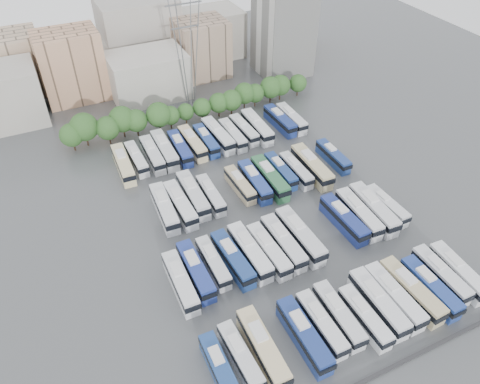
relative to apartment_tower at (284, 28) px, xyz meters
name	(u,v)px	position (x,y,z in m)	size (l,w,h in m)	color
ground	(275,225)	(-34.00, -58.00, -13.00)	(220.00, 220.00, 0.00)	#424447
parapet	(387,370)	(-34.00, -91.00, -12.75)	(56.00, 0.50, 0.50)	#2D2D30
tree_line	(183,109)	(-36.71, -15.82, -8.72)	(65.30, 7.73, 8.35)	black
city_buildings	(130,53)	(-41.46, 13.86, -5.13)	(102.00, 35.00, 20.00)	#9E998E
apartment_tower	(284,28)	(0.00, 0.00, 0.00)	(14.00, 14.00, 26.00)	silver
electricity_pylon	(186,37)	(-32.00, -8.00, 5.66)	(9.00, 6.91, 33.83)	slate
bus_r0_s0	(220,370)	(-55.59, -81.57, -11.29)	(2.61, 11.14, 3.48)	navy
bus_r0_s1	(240,356)	(-52.20, -80.93, -11.31)	(2.69, 11.04, 3.45)	silver
bus_r0_s2	(263,348)	(-48.80, -81.25, -11.01)	(3.12, 12.97, 4.05)	beige
bus_r0_s4	(304,335)	(-42.37, -82.04, -11.05)	(2.93, 12.72, 3.98)	navy
bus_r0_s5	(321,324)	(-38.95, -81.39, -11.22)	(2.56, 11.54, 3.62)	silver
bus_r0_s6	(338,315)	(-35.68, -81.18, -11.18)	(2.97, 11.88, 3.70)	silver
bus_r0_s7	(364,317)	(-32.26, -83.17, -11.27)	(2.46, 11.22, 3.52)	silver
bus_r0_s8	(378,303)	(-28.86, -82.07, -11.04)	(3.05, 12.80, 4.00)	silver
bus_r0_s9	(394,296)	(-25.84, -82.12, -11.05)	(2.80, 12.64, 3.96)	silver
bus_r0_s10	(411,291)	(-22.58, -82.44, -11.01)	(3.34, 13.01, 4.05)	tan
bus_r0_s11	(430,287)	(-19.27, -83.19, -11.13)	(2.68, 12.15, 3.81)	navy
bus_r0_s12	(441,275)	(-15.82, -81.92, -11.17)	(2.75, 11.94, 3.74)	silver
bus_r0_s13	(458,272)	(-12.73, -82.69, -11.13)	(3.25, 12.27, 3.81)	silver
bus_r1_s0	(181,282)	(-55.35, -64.83, -11.10)	(2.94, 12.36, 3.86)	silver
bus_r1_s1	(196,271)	(-52.24, -63.64, -11.09)	(2.77, 12.43, 3.90)	navy
bus_r1_s2	(213,263)	(-48.83, -63.03, -11.30)	(2.47, 11.07, 3.47)	silver
bus_r1_s3	(233,259)	(-45.52, -63.86, -11.09)	(3.32, 12.54, 3.90)	navy
bus_r1_s4	(250,252)	(-42.19, -63.73, -11.02)	(3.08, 12.91, 4.03)	white
bus_r1_s5	(269,251)	(-39.04, -64.83, -11.12)	(3.01, 12.30, 3.84)	silver
bus_r1_s6	(283,243)	(-35.81, -64.28, -11.04)	(2.81, 12.72, 3.99)	silver
bus_r1_s7	(300,236)	(-32.27, -64.16, -10.92)	(3.15, 13.53, 4.23)	silver
bus_r1_s10	(344,219)	(-22.48, -63.82, -11.08)	(2.98, 12.53, 3.91)	navy
bus_r1_s11	(359,214)	(-19.07, -63.79, -11.04)	(3.34, 12.83, 3.99)	silver
bus_r1_s12	(373,209)	(-15.78, -64.00, -10.93)	(3.62, 13.58, 4.22)	silver
bus_r1_s13	(386,205)	(-12.53, -64.01, -11.31)	(2.70, 11.06, 3.45)	silver
bus_r2_s1	(164,208)	(-51.96, -46.31, -11.04)	(3.42, 12.85, 3.99)	silver
bus_r2_s2	(180,204)	(-48.84, -46.68, -11.06)	(3.01, 12.67, 3.96)	silver
bus_r2_s3	(193,195)	(-45.55, -45.06, -10.99)	(3.08, 13.09, 4.09)	silver
bus_r2_s4	(211,195)	(-42.23, -46.25, -11.30)	(2.58, 11.07, 3.46)	silver
bus_r2_s6	(240,185)	(-35.52, -45.78, -11.34)	(2.59, 10.85, 3.39)	tan
bus_r2_s7	(255,181)	(-32.46, -46.39, -11.11)	(3.14, 12.34, 3.84)	navy
bus_r2_s8	(270,178)	(-29.13, -46.87, -10.98)	(3.07, 13.17, 4.12)	#2B643D
bus_r2_s9	(281,171)	(-25.72, -45.35, -11.27)	(2.58, 11.26, 3.52)	navy
bus_r2_s10	(296,170)	(-22.60, -46.52, -11.29)	(2.43, 11.08, 3.47)	silver
bus_r2_s11	(312,166)	(-19.15, -47.25, -10.89)	(3.36, 13.75, 4.29)	#C5B788
bus_r2_s13	(333,156)	(-12.48, -45.64, -11.31)	(2.45, 11.00, 3.45)	navy
bus_r3_s0	(123,164)	(-55.47, -28.87, -11.06)	(3.19, 12.67, 3.95)	beige
bus_r3_s1	(137,159)	(-52.26, -27.78, -11.28)	(2.62, 11.19, 3.50)	silver
bus_r3_s2	(152,154)	(-48.64, -27.94, -11.13)	(2.83, 12.21, 3.82)	silver
bus_r3_s3	(165,150)	(-45.66, -27.58, -10.98)	(3.05, 13.18, 4.12)	silver
bus_r3_s4	(180,148)	(-42.22, -28.21, -11.16)	(3.02, 12.03, 3.75)	navy
bus_r3_s5	(192,143)	(-38.96, -27.50, -11.11)	(2.95, 12.30, 3.84)	beige
bus_r3_s6	(206,140)	(-35.64, -27.75, -11.24)	(2.61, 11.43, 3.58)	navy
bus_r3_s7	(218,135)	(-32.43, -27.20, -10.99)	(3.41, 13.16, 4.09)	silver
bus_r3_s8	(233,135)	(-29.09, -28.25, -11.21)	(2.58, 11.63, 3.64)	silver
bus_r3_s9	(244,130)	(-25.70, -27.35, -11.23)	(2.86, 11.54, 3.60)	silver
bus_r3_s10	(257,127)	(-22.42, -27.85, -10.98)	(3.16, 13.18, 4.12)	silver
bus_r3_s12	(280,120)	(-15.85, -27.45, -11.12)	(2.98, 12.25, 3.82)	navy
bus_r3_s13	(291,118)	(-12.78, -27.75, -11.17)	(2.71, 11.89, 3.72)	silver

